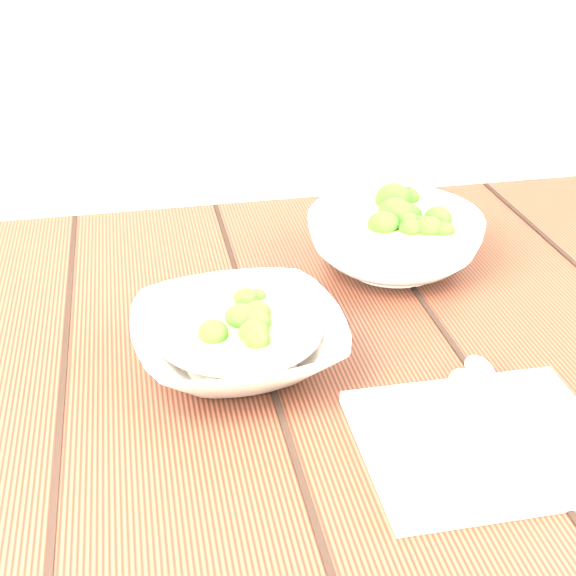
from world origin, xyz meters
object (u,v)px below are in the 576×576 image
at_px(table, 281,441).
at_px(soup_bowl_front, 239,338).
at_px(soup_bowl_back, 394,238).
at_px(napkin, 483,442).
at_px(trivet, 267,327).

relative_size(table, soup_bowl_front, 5.35).
distance_m(soup_bowl_back, napkin, 0.35).
height_order(trivet, napkin, trivet).
bearing_deg(soup_bowl_back, trivet, -143.60).
distance_m(table, napkin, 0.26).
height_order(table, trivet, trivet).
relative_size(table, napkin, 5.64).
height_order(soup_bowl_front, soup_bowl_back, soup_bowl_back).
xyz_separation_m(trivet, napkin, (0.15, -0.21, -0.01)).
bearing_deg(table, napkin, -51.81).
bearing_deg(trivet, napkin, -53.91).
bearing_deg(soup_bowl_front, napkin, -42.40).
bearing_deg(soup_bowl_front, trivet, 46.79).
height_order(table, napkin, napkin).
relative_size(table, soup_bowl_back, 4.38).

